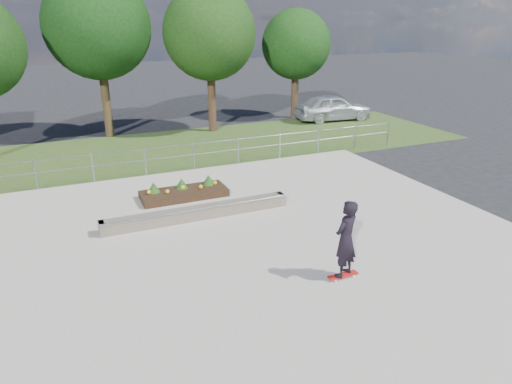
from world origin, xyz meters
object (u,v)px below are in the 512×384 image
grind_ledge (198,213)px  planter_bed (184,192)px  skateboarder (346,239)px  parked_car (333,107)px

grind_ledge → planter_bed: (0.09, 2.06, -0.02)m
skateboarder → grind_ledge: bearing=114.7°
planter_bed → skateboarder: size_ratio=1.48×
planter_bed → skateboarder: (2.12, -6.86, 0.86)m
grind_ledge → parked_car: size_ratio=1.27×
grind_ledge → parked_car: bearing=42.8°
grind_ledge → skateboarder: size_ratio=2.97×
planter_bed → parked_car: 15.14m
planter_bed → skateboarder: bearing=-72.8°
planter_bed → parked_car: parked_car is taller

